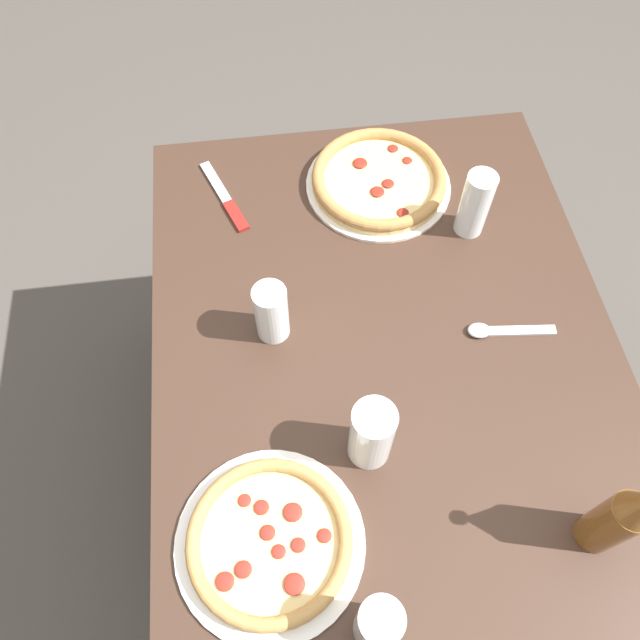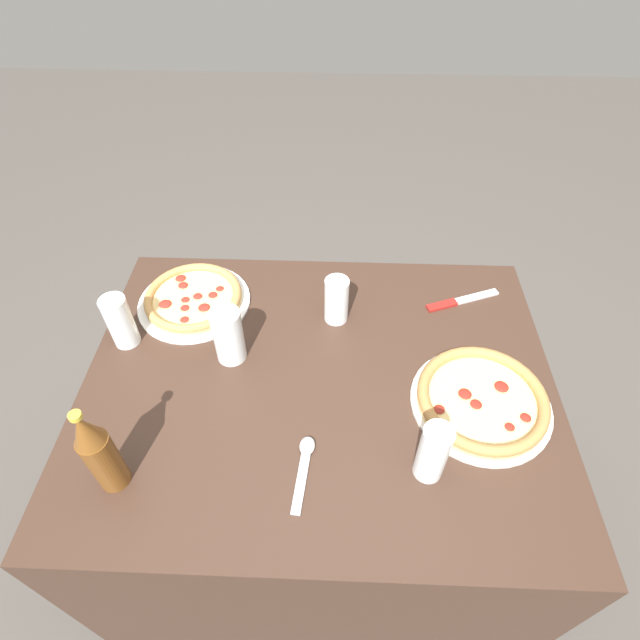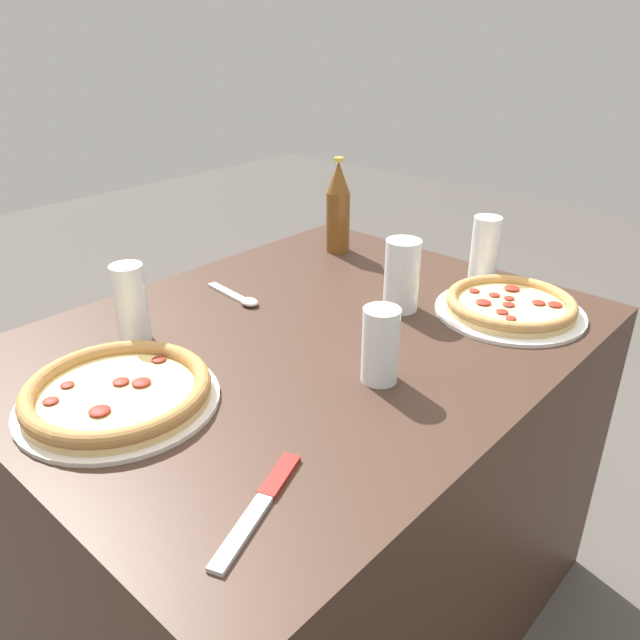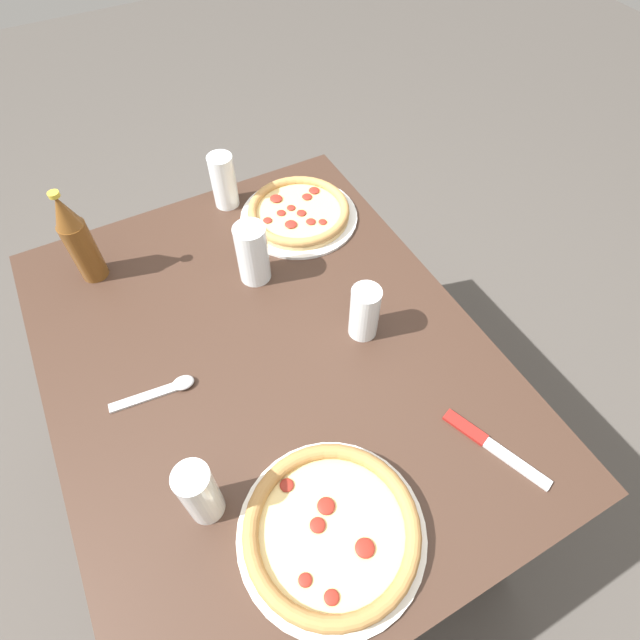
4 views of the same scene
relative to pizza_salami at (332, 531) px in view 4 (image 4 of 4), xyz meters
name	(u,v)px [view 4 (image 4 of 4)]	position (x,y,z in m)	size (l,w,h in m)	color
ground_plane	(287,476)	(0.38, -0.06, -0.78)	(8.00, 8.00, 0.00)	#4C4742
table	(280,429)	(0.38, -0.06, -0.40)	(1.16, 0.90, 0.76)	#3D281E
pizza_salami	(332,531)	(0.00, 0.00, 0.00)	(0.33, 0.33, 0.04)	silver
pizza_margherita	(299,212)	(0.74, -0.31, 0.00)	(0.31, 0.31, 0.04)	white
glass_cola	(253,256)	(0.61, -0.13, 0.05)	(0.07, 0.07, 0.15)	white
glass_red_wine	(200,494)	(0.14, 0.17, 0.05)	(0.06, 0.06, 0.16)	white
glass_iced_tea	(224,183)	(0.89, -0.17, 0.05)	(0.07, 0.07, 0.15)	white
glass_lemonade	(364,313)	(0.34, -0.27, 0.04)	(0.06, 0.06, 0.14)	white
beer_bottle	(78,239)	(0.80, 0.22, 0.10)	(0.06, 0.06, 0.25)	brown
knife	(490,445)	(0.00, -0.35, -0.02)	(0.22, 0.10, 0.01)	maroon
spoon	(167,389)	(0.40, 0.16, -0.01)	(0.04, 0.18, 0.02)	silver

